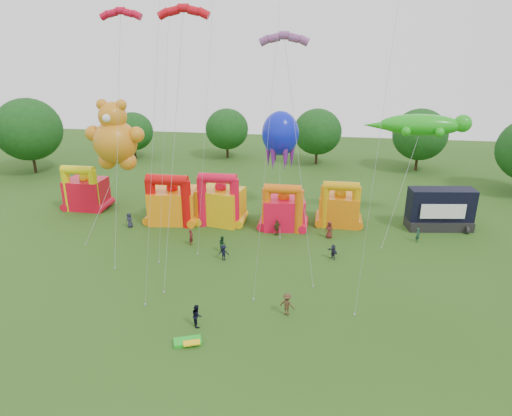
# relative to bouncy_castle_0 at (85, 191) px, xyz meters

# --- Properties ---
(ground) EXTENTS (160.00, 160.00, 0.00)m
(ground) POSITION_rel_bouncy_castle_0_xyz_m (20.84, -28.81, -2.29)
(ground) COLOR #254814
(ground) RESTS_ON ground
(tree_ring) EXTENTS (123.64, 125.74, 12.07)m
(tree_ring) POSITION_rel_bouncy_castle_0_xyz_m (19.66, -28.20, 3.96)
(tree_ring) COLOR #352314
(tree_ring) RESTS_ON ground
(bouncy_castle_0) EXTENTS (4.75, 3.82, 6.01)m
(bouncy_castle_0) POSITION_rel_bouncy_castle_0_xyz_m (0.00, 0.00, 0.00)
(bouncy_castle_0) COLOR red
(bouncy_castle_0) RESTS_ON ground
(bouncy_castle_1) EXTENTS (5.91, 4.97, 6.25)m
(bouncy_castle_1) POSITION_rel_bouncy_castle_0_xyz_m (12.52, -2.76, 0.07)
(bouncy_castle_1) COLOR orange
(bouncy_castle_1) RESTS_ON ground
(bouncy_castle_2) EXTENTS (5.68, 4.94, 6.46)m
(bouncy_castle_2) POSITION_rel_bouncy_castle_0_xyz_m (18.27, -2.24, 0.16)
(bouncy_castle_2) COLOR #EDAC0C
(bouncy_castle_2) RESTS_ON ground
(bouncy_castle_3) EXTENTS (5.22, 4.43, 5.63)m
(bouncy_castle_3) POSITION_rel_bouncy_castle_0_xyz_m (25.76, -2.70, -0.14)
(bouncy_castle_3) COLOR red
(bouncy_castle_3) RESTS_ON ground
(bouncy_castle_4) EXTENTS (4.77, 3.93, 5.62)m
(bouncy_castle_4) POSITION_rel_bouncy_castle_0_xyz_m (32.19, -0.70, -0.14)
(bouncy_castle_4) COLOR orange
(bouncy_castle_4) RESTS_ON ground
(stage_trailer) EXTENTS (7.58, 3.72, 4.79)m
(stage_trailer) POSITION_rel_bouncy_castle_0_xyz_m (43.62, -0.10, 0.01)
(stage_trailer) COLOR black
(stage_trailer) RESTS_ON ground
(teddy_bear_kite) EXTENTS (7.01, 9.99, 14.54)m
(teddy_bear_kite) POSITION_rel_bouncy_castle_0_xyz_m (6.20, -4.14, 5.98)
(teddy_bear_kite) COLOR orange
(teddy_bear_kite) RESTS_ON ground
(gecko_kite) EXTENTS (11.77, 10.32, 13.01)m
(gecko_kite) POSITION_rel_bouncy_castle_0_xyz_m (38.94, -1.92, 4.16)
(gecko_kite) COLOR #1DA517
(gecko_kite) RESTS_ON ground
(octopus_kite) EXTENTS (4.54, 11.59, 12.66)m
(octopus_kite) POSITION_rel_bouncy_castle_0_xyz_m (24.85, 1.86, 4.85)
(octopus_kite) COLOR #0D19CC
(octopus_kite) RESTS_ON ground
(parafoil_kites) EXTENTS (21.90, 12.85, 24.24)m
(parafoil_kites) POSITION_rel_bouncy_castle_0_xyz_m (21.01, -13.13, 8.97)
(parafoil_kites) COLOR red
(parafoil_kites) RESTS_ON ground
(diamond_kites) EXTENTS (21.21, 16.43, 36.65)m
(diamond_kites) POSITION_rel_bouncy_castle_0_xyz_m (21.81, -13.57, 14.14)
(diamond_kites) COLOR red
(diamond_kites) RESTS_ON ground
(folded_kite_bundle) EXTENTS (2.23, 1.66, 0.31)m
(folded_kite_bundle) POSITION_rel_bouncy_castle_0_xyz_m (20.94, -25.18, -2.16)
(folded_kite_bundle) COLOR green
(folded_kite_bundle) RESTS_ON ground
(spectator_0) EXTENTS (0.94, 0.70, 1.76)m
(spectator_0) POSITION_rel_bouncy_castle_0_xyz_m (8.02, -5.20, -1.41)
(spectator_0) COLOR #23253A
(spectator_0) RESTS_ON ground
(spectator_1) EXTENTS (0.57, 0.72, 1.74)m
(spectator_1) POSITION_rel_bouncy_castle_0_xyz_m (16.49, -8.85, -1.42)
(spectator_1) COLOR #551819
(spectator_1) RESTS_ON ground
(spectator_2) EXTENTS (0.99, 1.05, 1.72)m
(spectator_2) POSITION_rel_bouncy_castle_0_xyz_m (20.15, -9.92, -1.44)
(spectator_2) COLOR #16381E
(spectator_2) RESTS_ON ground
(spectator_3) EXTENTS (1.05, 0.62, 1.61)m
(spectator_3) POSITION_rel_bouncy_castle_0_xyz_m (20.69, -11.82, -1.49)
(spectator_3) COLOR black
(spectator_3) RESTS_ON ground
(spectator_4) EXTENTS (1.09, 1.08, 1.85)m
(spectator_4) POSITION_rel_bouncy_castle_0_xyz_m (25.29, -4.97, -1.37)
(spectator_4) COLOR #3A3717
(spectator_4) RESTS_ON ground
(spectator_5) EXTENTS (1.25, 1.40, 1.54)m
(spectator_5) POSITION_rel_bouncy_castle_0_xyz_m (31.44, -9.96, -1.52)
(spectator_5) COLOR #232138
(spectator_5) RESTS_ON ground
(spectator_6) EXTENTS (1.09, 0.90, 1.91)m
(spectator_6) POSITION_rel_bouncy_castle_0_xyz_m (31.07, -4.85, -1.34)
(spectator_6) COLOR #5C1E1A
(spectator_6) RESTS_ON ground
(spectator_7) EXTENTS (0.66, 0.70, 1.60)m
(spectator_7) POSITION_rel_bouncy_castle_0_xyz_m (40.56, -4.49, -1.49)
(spectator_7) COLOR #183C2A
(spectator_7) RESTS_ON ground
(spectator_8) EXTENTS (1.00, 1.09, 1.81)m
(spectator_8) POSITION_rel_bouncy_castle_0_xyz_m (21.02, -22.96, -1.39)
(spectator_8) COLOR black
(spectator_8) RESTS_ON ground
(spectator_9) EXTENTS (1.38, 1.03, 1.91)m
(spectator_9) POSITION_rel_bouncy_castle_0_xyz_m (27.72, -20.48, -1.34)
(spectator_9) COLOR #48301D
(spectator_9) RESTS_ON ground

